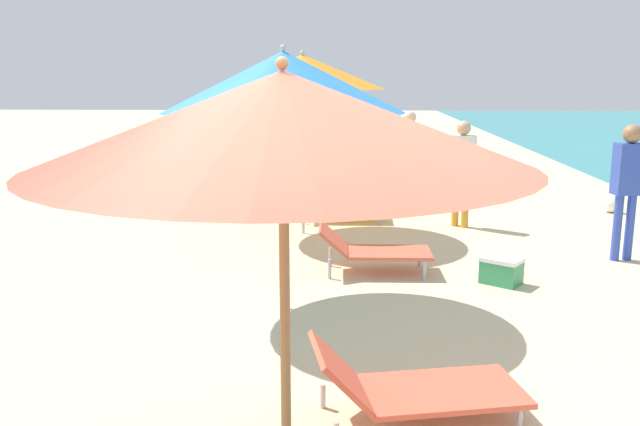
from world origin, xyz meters
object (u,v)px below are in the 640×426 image
at_px(person_walking_mid, 409,147).
at_px(lounger_nearest_shoreside, 412,386).
at_px(person_walking_near, 628,178).
at_px(beach_ball, 612,204).
at_px(umbrella_farthest, 302,72).
at_px(lounger_second_shoreside, 372,249).
at_px(umbrella_nearest, 283,120).
at_px(umbrella_second, 283,82).
at_px(cooler_box, 501,271).
at_px(lounger_farthest_shoreside, 338,203).
at_px(person_walking_far, 462,163).

bearing_deg(person_walking_mid, lounger_nearest_shoreside, -109.34).
bearing_deg(person_walking_near, beach_ball, -26.69).
distance_m(umbrella_farthest, person_walking_near, 4.62).
bearing_deg(lounger_second_shoreside, umbrella_nearest, -97.74).
relative_size(umbrella_second, person_walking_mid, 1.56).
height_order(lounger_second_shoreside, cooler_box, lounger_second_shoreside).
bearing_deg(person_walking_near, umbrella_nearest, 137.15).
distance_m(lounger_nearest_shoreside, cooler_box, 3.43).
height_order(lounger_nearest_shoreside, lounger_second_shoreside, lounger_nearest_shoreside).
relative_size(lounger_farthest_shoreside, person_walking_far, 0.88).
bearing_deg(umbrella_nearest, lounger_farthest_shoreside, 88.62).
bearing_deg(person_walking_far, person_walking_near, 80.76).
bearing_deg(umbrella_farthest, person_walking_mid, 53.96).
relative_size(person_walking_near, beach_ball, 6.03).
bearing_deg(lounger_farthest_shoreside, lounger_second_shoreside, -81.11).
height_order(lounger_second_shoreside, person_walking_near, person_walking_near).
relative_size(lounger_nearest_shoreside, umbrella_second, 0.59).
distance_m(lounger_second_shoreside, umbrella_farthest, 3.06).
distance_m(umbrella_second, umbrella_farthest, 3.30).
relative_size(person_walking_far, beach_ball, 5.72).
relative_size(lounger_second_shoreside, lounger_farthest_shoreside, 0.93).
relative_size(lounger_farthest_shoreside, person_walking_near, 0.83).
xyz_separation_m(umbrella_nearest, person_walking_far, (2.12, 7.38, -1.18)).
relative_size(person_walking_near, cooler_box, 3.31).
bearing_deg(umbrella_second, lounger_farthest_shoreside, 83.32).
distance_m(umbrella_second, person_walking_far, 4.73).
height_order(lounger_farthest_shoreside, person_walking_mid, person_walking_mid).
bearing_deg(cooler_box, person_walking_mid, 97.25).
bearing_deg(person_walking_mid, umbrella_second, -121.44).
xyz_separation_m(lounger_second_shoreside, person_walking_near, (3.26, 0.67, 0.78)).
bearing_deg(person_walking_near, umbrella_farthest, 64.95).
bearing_deg(lounger_second_shoreside, person_walking_far, 59.34).
relative_size(cooler_box, beach_ball, 1.82).
xyz_separation_m(lounger_nearest_shoreside, lounger_farthest_shoreside, (-0.58, 6.49, 0.03)).
distance_m(umbrella_second, lounger_second_shoreside, 2.57).
bearing_deg(person_walking_mid, lounger_second_shoreside, -114.96).
xyz_separation_m(lounger_nearest_shoreside, lounger_second_shoreside, (-0.13, 3.53, 0.04)).
xyz_separation_m(lounger_farthest_shoreside, person_walking_far, (1.93, -0.41, 0.72)).
relative_size(lounger_nearest_shoreside, cooler_box, 2.95).
height_order(umbrella_farthest, beach_ball, umbrella_farthest).
xyz_separation_m(lounger_second_shoreside, umbrella_farthest, (-0.96, 2.00, 2.10)).
relative_size(umbrella_nearest, beach_ball, 8.47).
relative_size(lounger_second_shoreside, person_walking_mid, 0.80).
relative_size(lounger_nearest_shoreside, lounger_farthest_shoreside, 1.07).
relative_size(umbrella_second, beach_ball, 9.12).
xyz_separation_m(umbrella_farthest, person_walking_far, (2.45, 0.54, -1.39)).
height_order(person_walking_mid, person_walking_far, person_walking_mid).
bearing_deg(umbrella_second, cooler_box, 20.76).
bearing_deg(person_walking_far, lounger_nearest_shoreside, 24.77).
height_order(umbrella_second, lounger_farthest_shoreside, umbrella_second).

